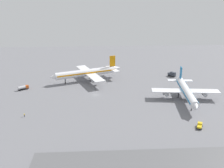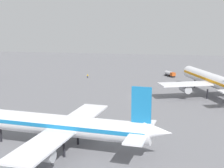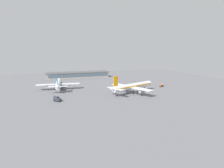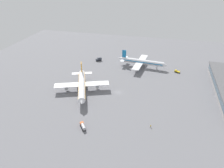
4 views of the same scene
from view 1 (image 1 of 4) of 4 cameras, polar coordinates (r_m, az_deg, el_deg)
ground at (r=151.06m, az=-3.58°, el=-2.32°), size 288.00×288.00×0.00m
airplane_at_gate at (r=173.97m, az=-5.38°, el=2.48°), size 47.75×39.37×15.14m
airplane_taxiing at (r=147.52m, az=15.81°, el=-1.47°), size 37.03×45.94×13.98m
pushback_tractor at (r=121.18m, az=18.53°, el=-8.55°), size 3.66×4.79×1.90m
fuel_truck at (r=166.75m, az=-18.75°, el=-0.73°), size 6.18×5.30×2.50m
catering_truck at (r=187.64m, az=12.93°, el=2.10°), size 5.02×5.53×3.30m
ground_crew_worker at (r=131.16m, az=-18.51°, el=-6.42°), size 0.43×0.58×1.67m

